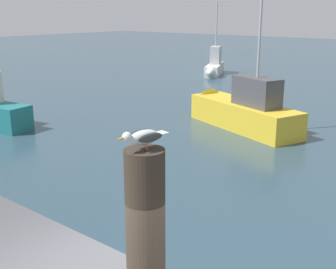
# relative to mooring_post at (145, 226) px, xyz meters

# --- Properties ---
(mooring_post) EXTENTS (0.28, 0.28, 1.12)m
(mooring_post) POSITION_rel_mooring_post_xyz_m (0.00, 0.00, 0.00)
(mooring_post) COLOR #382D23
(mooring_post) RESTS_ON harbor_quay
(seagull) EXTENTS (0.19, 0.39, 0.14)m
(seagull) POSITION_rel_mooring_post_xyz_m (-0.00, -0.01, 0.65)
(seagull) COLOR #C66A60
(seagull) RESTS_ON mooring_post
(boat_white) EXTENTS (2.31, 3.76, 4.30)m
(boat_white) POSITION_rel_mooring_post_xyz_m (-12.92, 20.58, -1.76)
(boat_white) COLOR silver
(boat_white) RESTS_ON ground_plane
(boat_yellow) EXTENTS (5.29, 2.91, 4.23)m
(boat_yellow) POSITION_rel_mooring_post_xyz_m (-5.52, 10.64, -1.74)
(boat_yellow) COLOR yellow
(boat_yellow) RESTS_ON ground_plane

